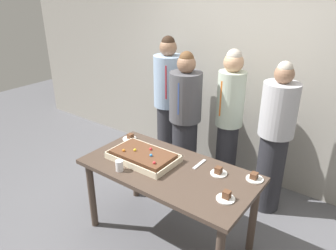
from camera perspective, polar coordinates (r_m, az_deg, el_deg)
ground_plane at (r=3.44m, az=0.06°, el=-19.13°), size 12.00×12.00×0.00m
interior_back_panel at (r=4.01m, az=14.09°, el=10.95°), size 8.00×0.12×3.00m
party_table at (r=3.01m, az=0.07°, el=-9.47°), size 1.61×0.81×0.80m
sheet_cake at (r=3.09m, az=-4.44°, el=-5.53°), size 0.65×0.40×0.10m
plated_slice_near_left at (r=2.90m, az=8.99°, el=-8.24°), size 0.15×0.15×0.07m
plated_slice_near_right at (r=3.50m, az=-6.78°, el=-2.24°), size 0.15×0.15×0.06m
plated_slice_far_left at (r=2.60m, az=10.28°, el=-12.44°), size 0.15×0.15×0.07m
plated_slice_far_right at (r=2.89m, az=15.10°, el=-8.99°), size 0.15×0.15×0.06m
drink_cup_nearest at (r=2.93m, az=-8.63°, el=-7.16°), size 0.07×0.07×0.10m
cake_server_utensil at (r=3.03m, az=5.62°, el=-6.93°), size 0.03×0.20×0.01m
person_serving_front at (r=3.53m, az=18.43°, el=-2.32°), size 0.36×0.36×1.68m
person_green_shirt_behind at (r=3.70m, az=3.04°, el=0.35°), size 0.36×0.36×1.70m
person_striped_tie_right at (r=4.16m, az=0.02°, el=3.82°), size 0.37×0.37×1.78m
person_far_right_suit at (r=3.75m, az=10.76°, el=0.94°), size 0.31×0.31×1.72m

